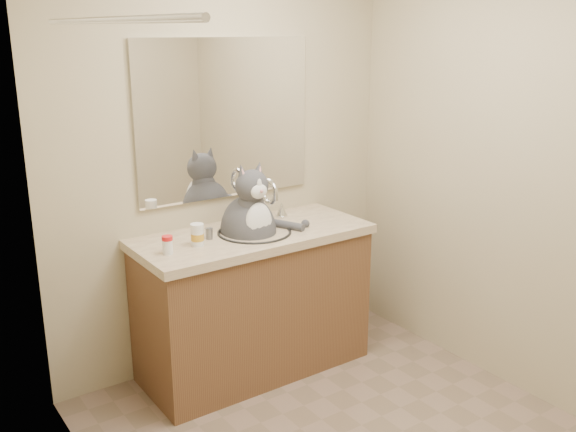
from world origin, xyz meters
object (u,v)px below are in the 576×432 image
object	(u,v)px
pill_bottle_orange	(197,235)
grey_canister	(209,234)
cat	(250,226)
pill_bottle_redcap	(167,245)

from	to	relation	value
pill_bottle_orange	grey_canister	size ratio (longest dim) A/B	1.95
cat	pill_bottle_redcap	distance (m)	0.53
pill_bottle_redcap	grey_canister	xyz separation A→B (m)	(0.29, 0.09, -0.02)
grey_canister	cat	bearing A→B (deg)	-5.21
pill_bottle_redcap	pill_bottle_orange	size ratio (longest dim) A/B	0.80
cat	grey_canister	distance (m)	0.25
grey_canister	pill_bottle_orange	bearing A→B (deg)	-148.94
grey_canister	pill_bottle_redcap	bearing A→B (deg)	-162.17
pill_bottle_redcap	grey_canister	distance (m)	0.30
cat	pill_bottle_redcap	size ratio (longest dim) A/B	6.46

